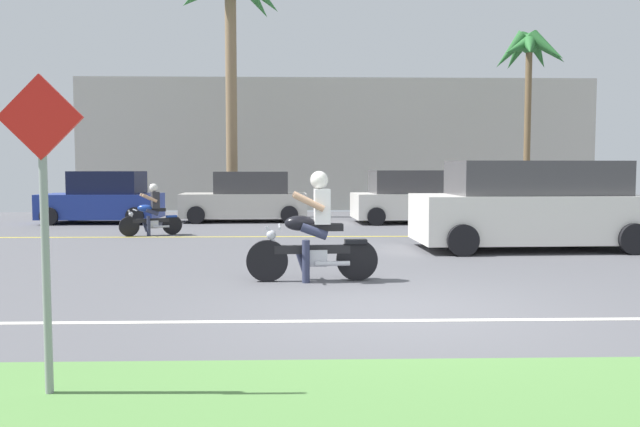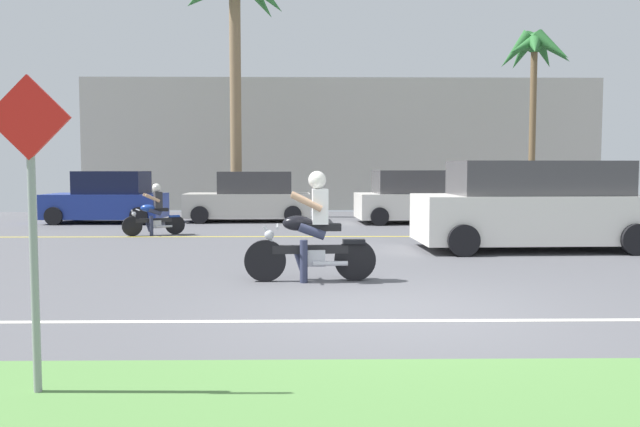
% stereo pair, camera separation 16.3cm
% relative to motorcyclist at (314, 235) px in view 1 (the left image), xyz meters
% --- Properties ---
extents(ground, '(56.00, 30.00, 0.04)m').
position_rel_motorcyclist_xyz_m(ground, '(1.00, 0.91, -0.74)').
color(ground, '#545459').
extents(lane_line_near, '(50.40, 0.12, 0.01)m').
position_rel_motorcyclist_xyz_m(lane_line_near, '(1.00, -2.63, -0.72)').
color(lane_line_near, silver).
rests_on(lane_line_near, ground).
extents(lane_line_far, '(50.40, 0.12, 0.01)m').
position_rel_motorcyclist_xyz_m(lane_line_far, '(1.00, 6.46, -0.72)').
color(lane_line_far, yellow).
rests_on(lane_line_far, ground).
extents(motorcyclist, '(2.04, 0.67, 1.71)m').
position_rel_motorcyclist_xyz_m(motorcyclist, '(0.00, 0.00, 0.00)').
color(motorcyclist, black).
rests_on(motorcyclist, ground).
extents(suv_nearby, '(5.12, 2.40, 1.90)m').
position_rel_motorcyclist_xyz_m(suv_nearby, '(4.78, 3.82, 0.21)').
color(suv_nearby, white).
rests_on(suv_nearby, ground).
extents(parked_car_0, '(3.67, 2.05, 1.66)m').
position_rel_motorcyclist_xyz_m(parked_car_0, '(-6.51, 10.79, 0.05)').
color(parked_car_0, navy).
rests_on(parked_car_0, ground).
extents(parked_car_1, '(4.14, 2.05, 1.64)m').
position_rel_motorcyclist_xyz_m(parked_car_1, '(-2.00, 11.28, 0.04)').
color(parked_car_1, beige).
rests_on(parked_car_1, ground).
extents(parked_car_2, '(3.99, 2.24, 1.68)m').
position_rel_motorcyclist_xyz_m(parked_car_2, '(3.35, 10.59, 0.06)').
color(parked_car_2, white).
rests_on(parked_car_2, ground).
extents(palm_tree_0, '(4.02, 3.99, 9.04)m').
position_rel_motorcyclist_xyz_m(palm_tree_0, '(-2.65, 13.15, 6.84)').
color(palm_tree_0, '#846B4C').
rests_on(palm_tree_0, ground).
extents(palm_tree_1, '(2.77, 2.85, 6.75)m').
position_rel_motorcyclist_xyz_m(palm_tree_1, '(8.06, 13.41, 5.03)').
color(palm_tree_1, brown).
rests_on(palm_tree_1, ground).
extents(motorcyclist_distant, '(1.50, 0.78, 1.35)m').
position_rel_motorcyclist_xyz_m(motorcyclist_distant, '(-4.09, 6.88, -0.15)').
color(motorcyclist_distant, black).
rests_on(motorcyclist_distant, ground).
extents(street_sign, '(0.62, 0.06, 2.43)m').
position_rel_motorcyclist_xyz_m(street_sign, '(-2.08, -5.08, 0.76)').
color(street_sign, gray).
rests_on(street_sign, ground).
extents(building_far, '(21.70, 4.00, 5.50)m').
position_rel_motorcyclist_xyz_m(building_far, '(1.34, 18.91, 2.03)').
color(building_far, '#BCB7AD').
rests_on(building_far, ground).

